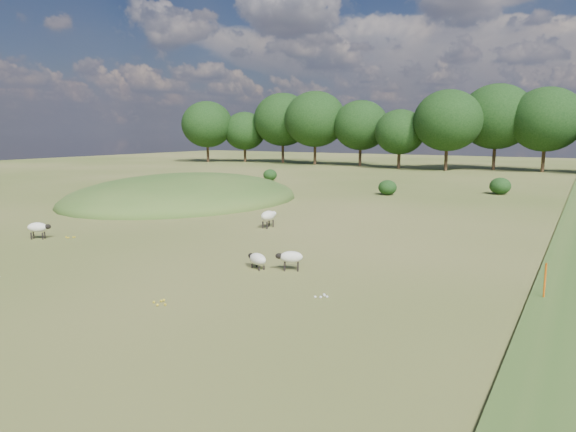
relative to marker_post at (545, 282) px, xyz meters
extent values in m
plane|color=#3F581B|center=(-13.99, 20.72, -0.60)|extent=(160.00, 160.00, 0.00)
ellipsoid|color=#33561E|center=(-25.99, 12.72, -0.60)|extent=(16.00, 20.00, 4.00)
cylinder|color=black|center=(-56.96, 53.29, 1.29)|extent=(0.44, 0.44, 3.77)
ellipsoid|color=black|center=(-56.96, 53.29, 5.90)|extent=(8.81, 8.81, 7.93)
cylinder|color=black|center=(-51.61, 56.95, 0.96)|extent=(0.44, 0.44, 3.12)
ellipsoid|color=black|center=(-51.61, 56.95, 4.78)|extent=(7.28, 7.28, 6.55)
cylinder|color=black|center=(-44.53, 58.07, 1.51)|extent=(0.44, 0.44, 4.21)
ellipsoid|color=black|center=(-44.53, 58.07, 6.65)|extent=(9.83, 9.83, 8.84)
cylinder|color=black|center=(-37.42, 56.27, 1.49)|extent=(0.44, 0.44, 4.18)
ellipsoid|color=black|center=(-37.42, 56.27, 6.60)|extent=(9.75, 9.75, 8.78)
cylinder|color=black|center=(-29.93, 56.97, 1.20)|extent=(0.44, 0.44, 3.61)
ellipsoid|color=black|center=(-29.93, 56.97, 5.61)|extent=(8.41, 8.41, 7.57)
cylinder|color=black|center=(-22.81, 54.15, 0.91)|extent=(0.44, 0.44, 3.02)
ellipsoid|color=black|center=(-22.81, 54.15, 4.60)|extent=(7.04, 7.04, 6.34)
cylinder|color=black|center=(-16.07, 53.70, 1.35)|extent=(0.44, 0.44, 3.90)
ellipsoid|color=black|center=(-16.07, 53.70, 6.11)|extent=(9.09, 9.09, 8.18)
cylinder|color=black|center=(-10.74, 58.62, 1.51)|extent=(0.44, 0.44, 4.22)
ellipsoid|color=black|center=(-10.74, 58.62, 6.67)|extent=(9.85, 9.85, 8.86)
cylinder|color=black|center=(-4.54, 57.67, 1.37)|extent=(0.44, 0.44, 3.94)
ellipsoid|color=black|center=(-4.54, 57.67, 6.19)|extent=(9.20, 9.20, 8.28)
ellipsoid|color=black|center=(-13.52, 23.59, 0.02)|extent=(1.52, 1.52, 1.25)
ellipsoid|color=black|center=(-5.50, 28.73, 0.11)|extent=(1.73, 1.73, 1.42)
ellipsoid|color=black|center=(-28.87, 29.47, 0.01)|extent=(1.49, 1.49, 1.22)
cylinder|color=#D8590C|center=(0.00, 0.00, 0.00)|extent=(0.06, 0.06, 1.20)
ellipsoid|color=beige|center=(-22.07, -2.24, -0.02)|extent=(1.06, 0.91, 0.48)
ellipsoid|color=black|center=(-21.63, -1.98, 0.02)|extent=(0.38, 0.35, 0.24)
cylinder|color=black|center=(-21.90, -2.00, -0.43)|extent=(0.07, 0.07, 0.34)
cylinder|color=black|center=(-21.78, -2.20, -0.43)|extent=(0.07, 0.07, 0.34)
cylinder|color=black|center=(-22.37, -2.28, -0.43)|extent=(0.07, 0.07, 0.34)
cylinder|color=black|center=(-22.25, -2.48, -0.43)|extent=(0.07, 0.07, 0.34)
ellipsoid|color=beige|center=(-8.50, -0.95, -0.07)|extent=(0.97, 0.80, 0.44)
ellipsoid|color=black|center=(-8.91, -1.16, -0.04)|extent=(0.34, 0.31, 0.22)
cylinder|color=black|center=(-8.67, -1.16, -0.44)|extent=(0.06, 0.06, 0.31)
cylinder|color=black|center=(-8.77, -0.97, -0.44)|extent=(0.06, 0.06, 0.31)
cylinder|color=black|center=(-8.23, -0.93, -0.44)|extent=(0.06, 0.06, 0.31)
cylinder|color=black|center=(-8.32, -0.74, -0.44)|extent=(0.06, 0.06, 0.31)
ellipsoid|color=beige|center=(-14.01, 6.00, 0.06)|extent=(0.57, 1.07, 0.55)
ellipsoid|color=silver|center=(-14.01, 6.58, 0.10)|extent=(0.26, 0.35, 0.28)
cylinder|color=black|center=(-14.15, 6.32, -0.41)|extent=(0.08, 0.08, 0.39)
cylinder|color=black|center=(-13.88, 6.32, -0.41)|extent=(0.08, 0.08, 0.39)
cylinder|color=black|center=(-14.15, 5.69, -0.41)|extent=(0.08, 0.08, 0.39)
cylinder|color=black|center=(-13.88, 5.69, -0.41)|extent=(0.08, 0.08, 0.39)
ellipsoid|color=beige|center=(-9.72, -1.39, -0.21)|extent=(0.98, 0.77, 0.45)
ellipsoid|color=black|center=(-10.15, -1.20, -0.18)|extent=(0.34, 0.31, 0.22)
cylinder|color=black|center=(-10.00, -1.39, -0.52)|extent=(0.06, 0.06, 0.16)
cylinder|color=black|center=(-9.91, -1.19, -0.52)|extent=(0.06, 0.06, 0.16)
cylinder|color=black|center=(-9.53, -1.59, -0.52)|extent=(0.06, 0.06, 0.16)
cylinder|color=black|center=(-9.44, -1.39, -0.52)|extent=(0.06, 0.06, 0.16)
camera|label=1|loc=(0.94, -17.17, 4.56)|focal=32.00mm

